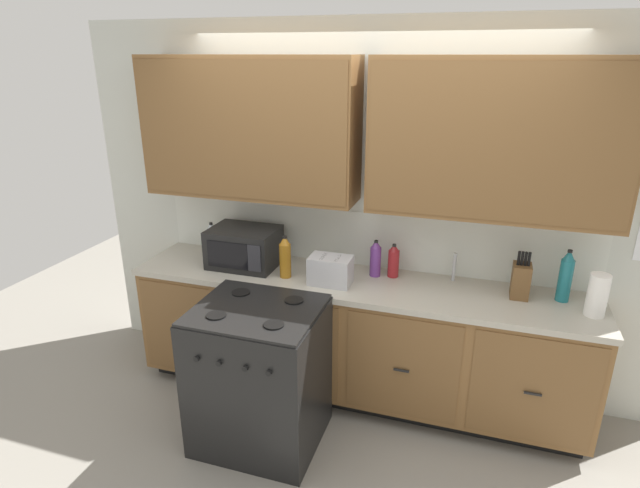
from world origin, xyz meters
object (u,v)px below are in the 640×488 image
knife_block (521,280)px  paper_towel_roll (597,295)px  toaster (330,270)px  bottle_amber (285,257)px  bottle_teal (566,276)px  bottle_clear (212,239)px  bottle_violet (375,259)px  stove_range (259,375)px  microwave (244,247)px  bottle_red (394,261)px

knife_block → paper_towel_roll: bearing=-16.5°
toaster → bottle_amber: size_ratio=0.93×
toaster → bottle_teal: 1.47m
bottle_clear → bottle_amber: bearing=-17.9°
paper_towel_roll → bottle_violet: size_ratio=1.00×
knife_block → bottle_clear: size_ratio=1.20×
stove_range → toaster: 0.82m
bottle_amber → toaster: bearing=-1.8°
stove_range → microwave: 0.96m
bottle_clear → stove_range: bearing=-47.1°
microwave → bottle_teal: bottle_teal is taller
bottle_violet → bottle_teal: (1.20, -0.02, 0.04)m
microwave → bottle_teal: size_ratio=1.42×
stove_range → bottle_teal: bottle_teal is taller
stove_range → microwave: (-0.39, 0.65, 0.58)m
toaster → knife_block: size_ratio=0.90×
knife_block → bottle_clear: knife_block is taller
stove_range → bottle_red: bearing=49.2°
microwave → paper_towel_roll: bearing=-1.6°
toaster → bottle_violet: 0.34m
bottle_red → bottle_clear: 1.39m
paper_towel_roll → bottle_clear: (-2.63, 0.18, -0.00)m
bottle_violet → knife_block: bearing=-3.0°
bottle_red → bottle_clear: bottle_clear is taller
stove_range → bottle_clear: size_ratio=3.68×
toaster → knife_block: knife_block is taller
microwave → bottle_clear: microwave is taller
bottle_violet → bottle_teal: bottle_teal is taller
paper_towel_roll → bottle_clear: 2.64m
stove_range → paper_towel_roll: bearing=17.1°
knife_block → bottle_red: size_ratio=1.31×
bottle_amber → bottle_red: 0.75m
knife_block → bottle_teal: (0.26, 0.03, 0.05)m
toaster → bottle_red: bottle_red is taller
toaster → microwave: bearing=170.5°
microwave → bottle_red: size_ratio=2.03×
bottle_red → bottle_violet: bearing=-168.3°
stove_range → paper_towel_roll: (1.91, 0.59, 0.57)m
microwave → bottle_clear: (-0.33, 0.12, -0.01)m
knife_block → bottle_clear: bearing=178.5°
knife_block → bottle_amber: (-1.53, -0.16, 0.03)m
bottle_red → bottle_teal: 1.08m
bottle_clear → microwave: bearing=-19.7°
bottle_violet → bottle_clear: bottle_violet is taller
paper_towel_roll → bottle_clear: paper_towel_roll is taller
microwave → bottle_amber: (0.36, -0.10, 0.01)m
toaster → paper_towel_roll: paper_towel_roll is taller
bottle_violet → bottle_red: bearing=11.7°
bottle_red → bottle_clear: (-1.39, -0.02, 0.01)m
microwave → toaster: (0.69, -0.11, -0.04)m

